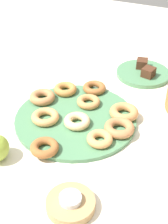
# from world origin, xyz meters

# --- Properties ---
(ground_plane) EXTENTS (2.40, 2.40, 0.00)m
(ground_plane) POSITION_xyz_m (0.00, 0.00, 0.00)
(ground_plane) COLOR beige
(donut_plate) EXTENTS (0.39, 0.39, 0.01)m
(donut_plate) POSITION_xyz_m (0.00, 0.00, 0.01)
(donut_plate) COLOR #4C7F56
(donut_plate) RESTS_ON ground_plane
(donut_0) EXTENTS (0.12, 0.12, 0.03)m
(donut_0) POSITION_xyz_m (0.03, 0.02, 0.03)
(donut_0) COLOR #EABC84
(donut_0) RESTS_ON donut_plate
(donut_1) EXTENTS (0.13, 0.13, 0.03)m
(donut_1) POSITION_xyz_m (-0.07, 0.14, 0.03)
(donut_1) COLOR #C6844C
(donut_1) RESTS_ON donut_plate
(donut_2) EXTENTS (0.12, 0.12, 0.02)m
(donut_2) POSITION_xyz_m (-0.17, -0.01, 0.03)
(donut_2) COLOR #995B2D
(donut_2) RESTS_ON donut_plate
(donut_3) EXTENTS (0.11, 0.11, 0.03)m
(donut_3) POSITION_xyz_m (-0.04, -0.15, 0.03)
(donut_3) COLOR #B27547
(donut_3) RESTS_ON donut_plate
(donut_4) EXTENTS (0.09, 0.09, 0.02)m
(donut_4) POSITION_xyz_m (-0.08, 0.01, 0.02)
(donut_4) COLOR #C6844C
(donut_4) RESTS_ON donut_plate
(donut_5) EXTENTS (0.12, 0.12, 0.02)m
(donut_5) POSITION_xyz_m (0.05, -0.08, 0.03)
(donut_5) COLOR tan
(donut_5) RESTS_ON donut_plate
(donut_6) EXTENTS (0.13, 0.13, 0.03)m
(donut_6) POSITION_xyz_m (0.01, 0.15, 0.03)
(donut_6) COLOR #B27547
(donut_6) RESTS_ON donut_plate
(donut_7) EXTENTS (0.11, 0.11, 0.02)m
(donut_7) POSITION_xyz_m (0.18, -0.01, 0.03)
(donut_7) COLOR #995B2D
(donut_7) RESTS_ON donut_plate
(donut_8) EXTENTS (0.11, 0.11, 0.02)m
(donut_8) POSITION_xyz_m (-0.12, -0.10, 0.03)
(donut_8) COLOR #BC7A3D
(donut_8) RESTS_ON donut_plate
(donut_9) EXTENTS (0.10, 0.10, 0.02)m
(donut_9) POSITION_xyz_m (0.08, 0.12, 0.03)
(donut_9) COLOR tan
(donut_9) RESTS_ON donut_plate
(cake_plate) EXTENTS (0.21, 0.21, 0.02)m
(cake_plate) POSITION_xyz_m (-0.38, 0.12, 0.01)
(cake_plate) COLOR #4C7F56
(cake_plate) RESTS_ON ground_plane
(brownie_near) EXTENTS (0.05, 0.05, 0.03)m
(brownie_near) POSITION_xyz_m (-0.41, 0.10, 0.03)
(brownie_near) COLOR #472819
(brownie_near) RESTS_ON cake_plate
(brownie_far) EXTENTS (0.05, 0.05, 0.03)m
(brownie_far) POSITION_xyz_m (-0.35, 0.14, 0.03)
(brownie_far) COLOR #472819
(brownie_far) RESTS_ON cake_plate
(candle_holder) EXTENTS (0.12, 0.12, 0.02)m
(candle_holder) POSITION_xyz_m (0.32, 0.14, 0.01)
(candle_holder) COLOR tan
(candle_holder) RESTS_ON ground_plane
(tealight) EXTENTS (0.05, 0.05, 0.01)m
(tealight) POSITION_xyz_m (0.32, 0.14, 0.03)
(tealight) COLOR silver
(tealight) RESTS_ON candle_holder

